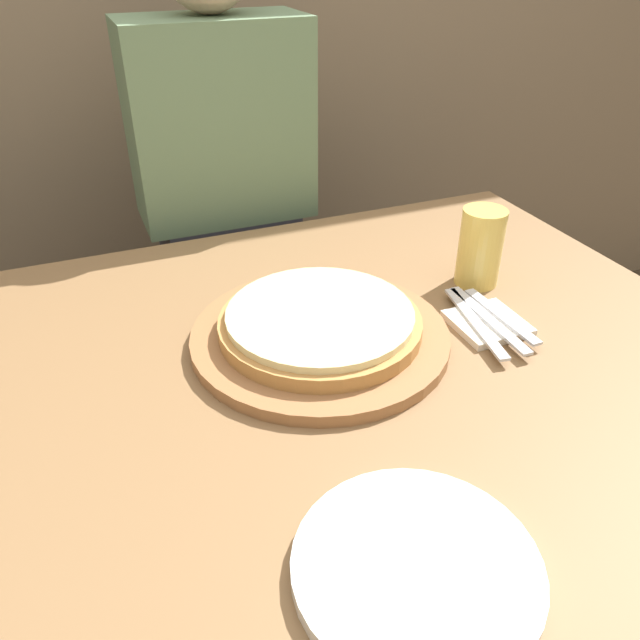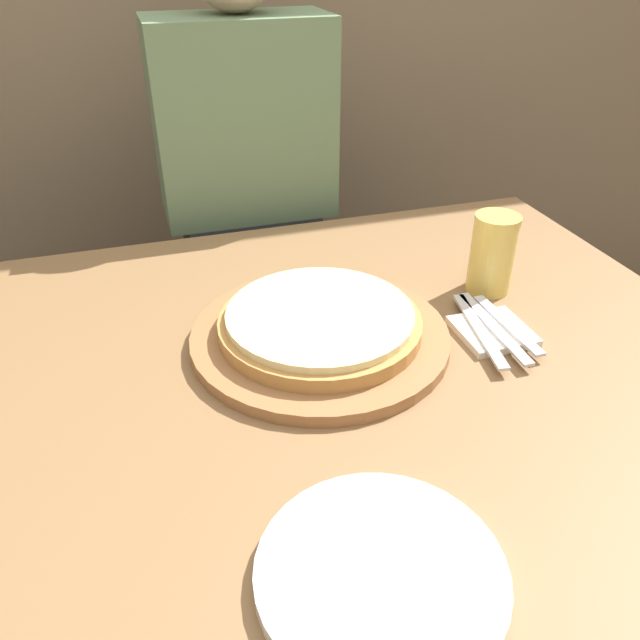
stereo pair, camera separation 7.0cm
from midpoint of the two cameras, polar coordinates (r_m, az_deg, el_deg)
name	(u,v)px [view 2 (the right image)]	position (r m, az deg, el deg)	size (l,w,h in m)	color
dining_table	(306,550)	(1.16, 0.57, -20.36)	(1.37, 1.07, 0.75)	olive
pizza_on_board	(320,329)	(0.96, 2.08, -0.86)	(0.40, 0.40, 0.06)	#99663D
beer_glass	(493,250)	(1.13, 17.26, 6.06)	(0.08, 0.08, 0.14)	#E5C65B
dinner_plate	(381,574)	(0.67, 8.76, -22.04)	(0.25, 0.25, 0.02)	silver
napkin_stack	(492,331)	(1.04, 17.37, -1.04)	(0.11, 0.11, 0.01)	silver
fork	(479,329)	(1.02, 16.27, -0.87)	(0.05, 0.21, 0.00)	silver
dinner_knife	(493,327)	(1.03, 17.45, -0.64)	(0.02, 0.21, 0.00)	silver
spoon	(507,324)	(1.04, 18.59, -0.41)	(0.02, 0.18, 0.00)	silver
diner_person	(251,241)	(1.54, -5.05, 7.16)	(0.38, 0.20, 1.32)	#33333D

